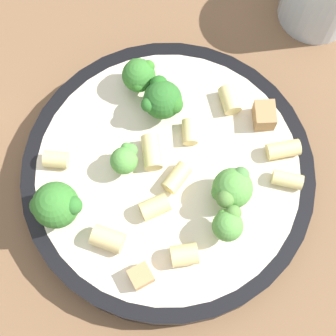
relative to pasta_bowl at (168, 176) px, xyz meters
name	(u,v)px	position (x,y,z in m)	size (l,w,h in m)	color
ground_plane	(168,182)	(0.00, 0.00, -0.02)	(2.00, 2.00, 0.00)	brown
pasta_bowl	(168,176)	(0.00, 0.00, 0.00)	(0.26, 0.26, 0.03)	black
broccoli_floret_0	(228,224)	(-0.05, -0.05, 0.03)	(0.03, 0.03, 0.04)	#9EC175
broccoli_floret_1	(163,99)	(0.06, 0.01, 0.04)	(0.04, 0.04, 0.04)	#84AD60
broccoli_floret_2	(55,205)	(-0.05, 0.09, 0.04)	(0.04, 0.04, 0.05)	#93B766
broccoli_floret_3	(232,189)	(-0.02, -0.05, 0.03)	(0.04, 0.03, 0.04)	#84AD60
broccoli_floret_4	(139,75)	(0.08, 0.03, 0.03)	(0.03, 0.03, 0.04)	#9EC175
broccoli_floret_5	(125,157)	(0.00, 0.04, 0.03)	(0.03, 0.02, 0.03)	#9EC175
rigatoni_0	(155,207)	(-0.03, 0.01, 0.02)	(0.02, 0.02, 0.02)	#E0C67F
rigatoni_1	(184,255)	(-0.07, -0.02, 0.02)	(0.02, 0.02, 0.02)	#E0C67F
rigatoni_2	(190,132)	(0.04, -0.02, 0.02)	(0.01, 0.01, 0.02)	#E0C67F
rigatoni_3	(108,239)	(-0.07, 0.04, 0.02)	(0.02, 0.02, 0.03)	#E0C67F
rigatoni_4	(152,152)	(0.01, 0.02, 0.02)	(0.02, 0.02, 0.03)	#E0C67F
rigatoni_5	(177,178)	(-0.01, -0.01, 0.02)	(0.01, 0.01, 0.03)	#E0C67F
rigatoni_6	(230,100)	(0.07, -0.05, 0.02)	(0.02, 0.02, 0.02)	#E0C67F
rigatoni_7	(56,158)	(0.00, 0.10, 0.02)	(0.01, 0.01, 0.02)	#E0C67F
rigatoni_8	(288,174)	(0.00, -0.10, 0.02)	(0.01, 0.01, 0.03)	#E0C67F
rigatoni_9	(283,150)	(0.03, -0.10, 0.02)	(0.01, 0.01, 0.03)	#E0C67F
chicken_chunk_0	(264,115)	(0.06, -0.08, 0.02)	(0.02, 0.02, 0.02)	#A87A4C
chicken_chunk_1	(141,276)	(-0.09, 0.01, 0.02)	(0.02, 0.02, 0.01)	tan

